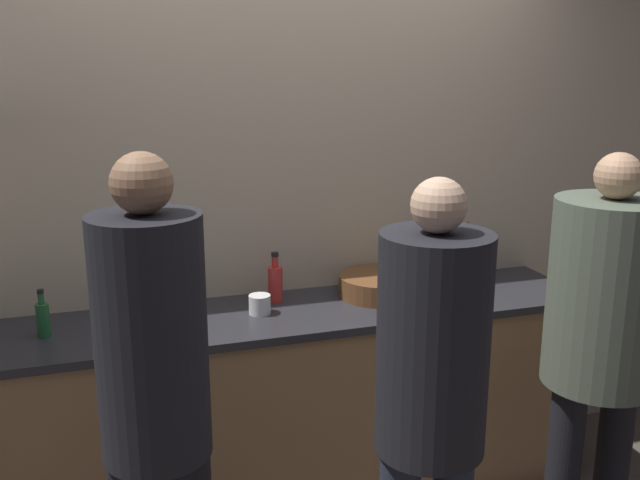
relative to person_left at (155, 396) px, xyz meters
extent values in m
cube|color=#C6B293|center=(0.71, 1.12, 0.28)|extent=(5.20, 0.06, 2.60)
cube|color=#9E754C|center=(0.71, 0.83, -0.57)|extent=(2.50, 0.57, 0.89)
cube|color=#28282D|center=(0.71, 0.83, -0.11)|extent=(2.53, 0.60, 0.03)
cylinder|color=black|center=(0.00, 0.00, 0.18)|extent=(0.32, 0.32, 0.73)
sphere|color=#936B4C|center=(0.00, 0.00, 0.63)|extent=(0.17, 0.17, 0.17)
cylinder|color=black|center=(0.81, -0.16, 0.12)|extent=(0.34, 0.34, 0.69)
sphere|color=#DBAD89|center=(0.81, -0.16, 0.55)|extent=(0.16, 0.16, 0.16)
cylinder|color=black|center=(1.73, 0.06, -0.62)|extent=(0.13, 0.13, 0.80)
cylinder|color=#515B4C|center=(1.62, 0.06, 0.13)|extent=(0.42, 0.42, 0.70)
sphere|color=tan|center=(1.62, 0.06, 0.56)|extent=(0.17, 0.17, 0.17)
cylinder|color=brown|center=(1.08, 0.89, -0.04)|extent=(0.37, 0.37, 0.09)
ellipsoid|color=yellow|center=(1.12, 0.89, 0.03)|extent=(0.15, 0.12, 0.04)
cylinder|color=silver|center=(1.57, 1.03, -0.02)|extent=(0.12, 0.12, 0.13)
cylinder|color=#99754C|center=(1.56, 1.03, 0.08)|extent=(0.01, 0.05, 0.23)
cylinder|color=#99754C|center=(1.59, 1.04, 0.08)|extent=(0.03, 0.04, 0.23)
cylinder|color=#99754C|center=(1.57, 1.02, 0.08)|extent=(0.05, 0.01, 0.23)
cylinder|color=#236033|center=(-0.35, 0.82, -0.02)|extent=(0.05, 0.05, 0.13)
cylinder|color=#236033|center=(-0.35, 0.82, 0.07)|extent=(0.02, 0.02, 0.04)
cylinder|color=black|center=(-0.35, 0.82, 0.10)|extent=(0.03, 0.03, 0.02)
cylinder|color=red|center=(0.61, 0.95, -0.01)|extent=(0.06, 0.06, 0.16)
cylinder|color=red|center=(0.61, 0.95, 0.09)|extent=(0.03, 0.03, 0.05)
cylinder|color=black|center=(0.61, 0.95, 0.13)|extent=(0.03, 0.03, 0.02)
cylinder|color=brown|center=(1.42, 0.95, -0.02)|extent=(0.07, 0.07, 0.13)
cylinder|color=brown|center=(1.42, 0.95, 0.06)|extent=(0.03, 0.03, 0.04)
cylinder|color=black|center=(1.42, 0.95, 0.09)|extent=(0.04, 0.04, 0.02)
cylinder|color=white|center=(0.50, 0.82, -0.05)|extent=(0.09, 0.09, 0.08)
cylinder|color=beige|center=(0.09, 1.03, -0.04)|extent=(0.14, 0.14, 0.10)
sphere|color=#2D6B33|center=(0.09, 1.03, 0.08)|extent=(0.18, 0.18, 0.18)
camera|label=1|loc=(-0.12, -1.96, 0.96)|focal=40.00mm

